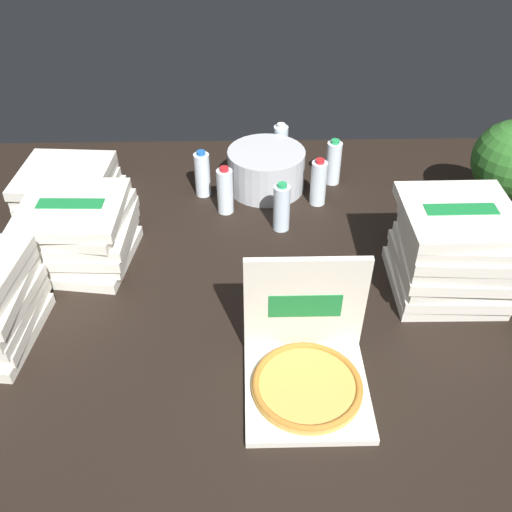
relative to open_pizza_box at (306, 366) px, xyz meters
name	(u,v)px	position (x,y,z in m)	size (l,w,h in m)	color
ground_plane	(240,309)	(-0.19, 0.32, -0.08)	(3.20, 2.40, 0.02)	black
open_pizza_box	(306,366)	(0.00, 0.00, 0.00)	(0.36, 0.36, 0.38)	silver
pizza_stack_right_far	(68,187)	(-0.90, 0.98, 0.01)	(0.41, 0.41, 0.16)	silver
pizza_stack_left_near	(454,251)	(0.53, 0.41, 0.09)	(0.39, 0.39, 0.33)	silver
pizza_stack_center_far	(79,231)	(-0.77, 0.60, 0.05)	(0.41, 0.42, 0.24)	silver
ice_bucket	(266,170)	(-0.08, 1.08, 0.02)	(0.33, 0.33, 0.18)	#B7BABF
water_bottle_0	(202,174)	(-0.35, 1.03, 0.03)	(0.07, 0.07, 0.21)	white
water_bottle_1	(282,207)	(-0.03, 0.78, 0.03)	(0.07, 0.07, 0.21)	silver
water_bottle_2	(225,191)	(-0.25, 0.90, 0.03)	(0.07, 0.07, 0.21)	white
water_bottle_3	(333,163)	(0.22, 1.12, 0.03)	(0.07, 0.07, 0.21)	white
water_bottle_4	(281,146)	(0.00, 1.28, 0.03)	(0.07, 0.07, 0.21)	silver
water_bottle_5	(318,183)	(0.14, 0.95, 0.03)	(0.07, 0.07, 0.21)	white
potted_plant	(510,167)	(0.86, 0.85, 0.15)	(0.30, 0.30, 0.40)	#513323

